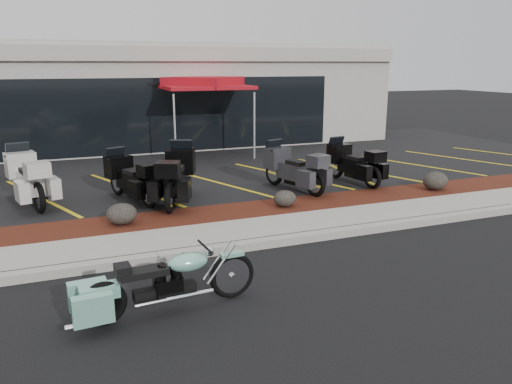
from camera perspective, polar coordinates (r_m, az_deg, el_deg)
name	(u,v)px	position (r m, az deg, el deg)	size (l,w,h in m)	color
ground	(311,260)	(8.66, 6.25, -7.78)	(90.00, 90.00, 0.00)	black
curb	(288,240)	(9.39, 3.72, -5.45)	(24.00, 0.25, 0.15)	gray
sidewalk	(273,228)	(9.99, 2.01, -4.18)	(24.00, 1.20, 0.15)	gray
mulch_bed	(252,212)	(11.04, -0.46, -2.31)	(24.00, 1.20, 0.16)	#33140B
upper_lot	(191,167)	(16.06, -7.39, 2.87)	(26.00, 9.60, 0.15)	black
dealership_building	(153,94)	(21.91, -11.67, 10.87)	(18.00, 8.16, 4.00)	gray
boulder_left	(122,214)	(10.25, -15.11, -2.45)	(0.60, 0.50, 0.43)	black
boulder_mid	(285,198)	(11.16, 3.31, -0.74)	(0.52, 0.43, 0.37)	black
boulder_right	(435,181)	(13.42, 19.81, 1.22)	(0.65, 0.55, 0.46)	black
hero_cruiser	(232,269)	(7.15, -2.77, -8.79)	(2.52, 0.64, 0.89)	#78BBA5
touring_white	(20,170)	(13.13, -25.35, 2.29)	(2.28, 0.87, 1.33)	silver
touring_black_front	(117,171)	(12.51, -15.63, 2.29)	(2.04, 0.78, 1.19)	black
touring_black_mid	(182,167)	(12.32, -8.47, 2.87)	(2.32, 0.89, 1.35)	black
touring_grey	(274,162)	(13.08, 2.09, 3.41)	(2.10, 0.80, 1.22)	#323237
touring_black_rear	(336,157)	(14.07, 9.15, 3.92)	(2.02, 0.77, 1.18)	black
traffic_cone	(187,159)	(15.64, -7.86, 3.71)	(0.34, 0.34, 0.47)	red
popup_canopy	(204,84)	(17.53, -6.02, 12.15)	(3.21, 3.21, 2.68)	silver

